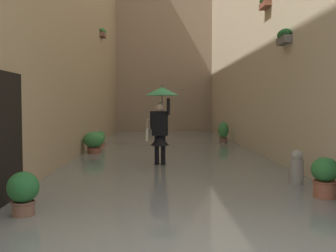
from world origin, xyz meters
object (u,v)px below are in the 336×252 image
at_px(potted_plant_near_right, 100,140).
at_px(mooring_bollard, 297,169).
at_px(person_wading, 161,112).
at_px(potted_plant_mid_right, 23,193).
at_px(potted_plant_far_right, 94,142).
at_px(potted_plant_mid_left, 224,132).
at_px(potted_plant_near_left, 325,178).

bearing_deg(potted_plant_near_right, mooring_bollard, 124.62).
xyz_separation_m(person_wading, potted_plant_near_right, (2.24, -4.45, -1.11)).
xyz_separation_m(potted_plant_near_right, mooring_bollard, (-4.92, 7.13, 0.02)).
bearing_deg(potted_plant_near_right, potted_plant_mid_right, 91.43).
bearing_deg(mooring_bollard, potted_plant_mid_right, 24.42).
bearing_deg(potted_plant_mid_right, potted_plant_far_right, -88.69).
distance_m(person_wading, potted_plant_mid_left, 7.15).
bearing_deg(potted_plant_near_left, potted_plant_near_right, -58.92).
xyz_separation_m(potted_plant_mid_left, mooring_bollard, (0.07, 9.20, -0.12)).
height_order(person_wading, potted_plant_far_right, person_wading).
bearing_deg(person_wading, potted_plant_far_right, -49.82).
height_order(potted_plant_far_right, mooring_bollard, potted_plant_far_right).
relative_size(person_wading, potted_plant_near_right, 3.20).
relative_size(potted_plant_mid_left, potted_plant_far_right, 1.19).
bearing_deg(potted_plant_far_right, potted_plant_mid_left, -141.28).
relative_size(person_wading, potted_plant_mid_left, 2.36).
height_order(person_wading, potted_plant_mid_right, person_wading).
height_order(potted_plant_near_left, potted_plant_mid_right, potted_plant_near_left).
bearing_deg(potted_plant_far_right, potted_plant_mid_right, 91.31).
distance_m(potted_plant_near_left, mooring_bollard, 1.16).
height_order(potted_plant_near_right, potted_plant_mid_right, potted_plant_mid_right).
xyz_separation_m(potted_plant_mid_left, potted_plant_near_left, (-0.00, 10.36, -0.08)).
relative_size(person_wading, potted_plant_mid_right, 3.09).
bearing_deg(mooring_bollard, potted_plant_far_right, -47.20).
bearing_deg(potted_plant_mid_right, potted_plant_near_right, -88.57).
bearing_deg(person_wading, potted_plant_near_left, 125.75).
bearing_deg(potted_plant_mid_right, person_wading, -112.66).
relative_size(person_wading, mooring_bollard, 2.87).
xyz_separation_m(potted_plant_near_right, potted_plant_mid_right, (-0.23, 9.26, 0.05)).
xyz_separation_m(potted_plant_near_left, potted_plant_far_right, (4.93, -6.41, 0.03)).
distance_m(potted_plant_near_right, potted_plant_near_left, 9.68).
xyz_separation_m(person_wading, potted_plant_near_left, (-2.76, 3.83, -1.05)).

